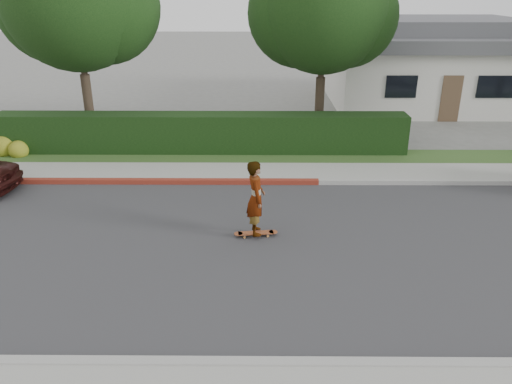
% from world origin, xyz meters
% --- Properties ---
extents(ground, '(120.00, 120.00, 0.00)m').
position_xyz_m(ground, '(0.00, 0.00, 0.00)').
color(ground, slate).
rests_on(ground, ground).
extents(road, '(60.00, 8.00, 0.01)m').
position_xyz_m(road, '(0.00, 0.00, 0.01)').
color(road, '#2D2D30').
rests_on(road, ground).
extents(curb_near, '(60.00, 0.20, 0.15)m').
position_xyz_m(curb_near, '(0.00, -4.10, 0.07)').
color(curb_near, '#9E9E99').
rests_on(curb_near, ground).
extents(curb_far, '(60.00, 0.20, 0.15)m').
position_xyz_m(curb_far, '(0.00, 4.10, 0.07)').
color(curb_far, '#9E9E99').
rests_on(curb_far, ground).
extents(curb_red_section, '(12.00, 0.21, 0.15)m').
position_xyz_m(curb_red_section, '(-5.00, 4.10, 0.08)').
color(curb_red_section, maroon).
rests_on(curb_red_section, ground).
extents(sidewalk_far, '(60.00, 1.60, 0.12)m').
position_xyz_m(sidewalk_far, '(0.00, 5.00, 0.06)').
color(sidewalk_far, gray).
rests_on(sidewalk_far, ground).
extents(planting_strip, '(60.00, 1.60, 0.10)m').
position_xyz_m(planting_strip, '(0.00, 6.60, 0.05)').
color(planting_strip, '#2D4C1E').
rests_on(planting_strip, ground).
extents(hedge, '(15.00, 1.00, 1.50)m').
position_xyz_m(hedge, '(-3.00, 7.20, 0.75)').
color(hedge, black).
rests_on(hedge, ground).
extents(flowering_shrub, '(1.40, 1.00, 0.90)m').
position_xyz_m(flowering_shrub, '(-10.01, 6.74, 0.33)').
color(flowering_shrub, '#2D4C19').
rests_on(flowering_shrub, ground).
extents(tree_left, '(5.99, 5.21, 8.00)m').
position_xyz_m(tree_left, '(-7.51, 8.69, 5.26)').
color(tree_left, '#33261C').
rests_on(tree_left, ground).
extents(tree_center, '(5.66, 4.84, 7.44)m').
position_xyz_m(tree_center, '(1.49, 9.19, 4.90)').
color(tree_center, '#33261C').
rests_on(tree_center, ground).
extents(house, '(10.60, 8.60, 4.30)m').
position_xyz_m(house, '(8.00, 16.00, 2.10)').
color(house, beige).
rests_on(house, ground).
extents(skateboard, '(1.11, 0.34, 0.10)m').
position_xyz_m(skateboard, '(-0.95, 0.53, 0.10)').
color(skateboard, orange).
rests_on(skateboard, ground).
extents(skateboarder, '(0.53, 0.74, 1.88)m').
position_xyz_m(skateboarder, '(-0.95, 0.53, 1.05)').
color(skateboarder, white).
rests_on(skateboarder, skateboard).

